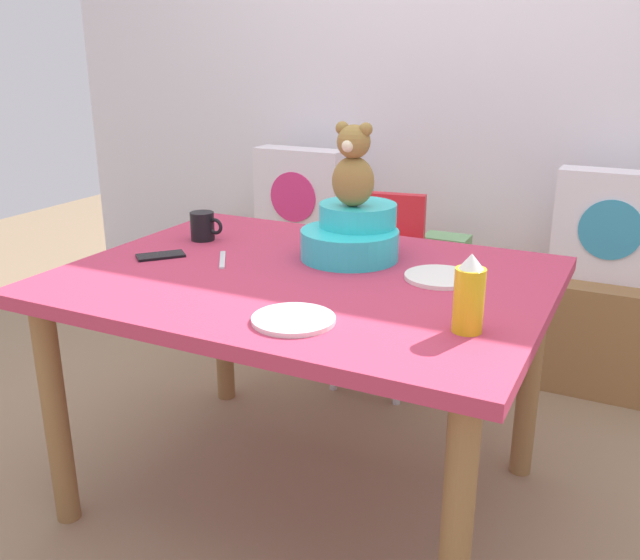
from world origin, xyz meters
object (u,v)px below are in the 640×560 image
Objects in this scene: book_stack at (446,246)px; teddy_bear at (353,167)px; highchair at (381,265)px; cell_phone at (161,256)px; infant_seat_teal at (352,234)px; dining_table at (305,304)px; dinner_plate_far at (440,277)px; ketchup_bottle at (469,295)px; dinner_plate_near at (294,319)px; coffee_mug at (203,226)px; pillow_floral_right at (612,226)px; pillow_floral_left at (300,194)px.

teddy_bear is at bearing -90.04° from book_stack.
cell_phone is at bearing -113.81° from highchair.
cell_phone is at bearing -153.49° from infant_seat_teal.
dining_table is at bearing -84.03° from highchair.
infant_seat_teal is 0.60m from cell_phone.
highchair is at bearing -107.98° from book_stack.
dinner_plate_far is (0.36, 0.12, 0.10)m from dining_table.
infant_seat_teal is 1.78× the size of ketchup_bottle.
dinner_plate_near reaches higher than dining_table.
ketchup_bottle is (0.47, -0.43, 0.02)m from infant_seat_teal.
ketchup_bottle reaches higher than book_stack.
coffee_mug is 0.83× the size of cell_phone.
dinner_plate_far is at bearing -16.10° from teddy_bear.
dining_table is 0.40m from dinner_plate_far.
dining_table reaches higher than book_stack.
highchair is 0.81m from coffee_mug.
book_stack is at bearing -70.27° from cell_phone.
infant_seat_teal is at bearing 90.00° from teddy_bear.
highchair is (-0.82, -0.42, -0.16)m from pillow_floral_right.
infant_seat_teal is 0.33m from dinner_plate_far.
book_stack is 0.25× the size of highchair.
highchair reaches higher than dining_table.
highchair is at bearing 102.85° from teddy_bear.
dinner_plate_far is at bearing -57.51° from highchair.
teddy_bear is at bearing 163.90° from dinner_plate_far.
book_stack is 1.28m from dining_table.
dining_table is 5.44× the size of teddy_bear.
highchair is 3.16× the size of teddy_bear.
book_stack is 1.67× the size of coffee_mug.
coffee_mug is 0.23m from cell_phone.
dining_table is 1.72× the size of highchair.
pillow_floral_left is 1.79m from dinner_plate_near.
coffee_mug is at bearing 140.59° from dinner_plate_near.
ketchup_bottle is (0.62, -1.04, 0.31)m from highchair.
book_stack is 1.39× the size of cell_phone.
pillow_floral_right is 2.20× the size of dinner_plate_far.
pillow_floral_left is 0.56× the size of highchair.
ketchup_bottle is at bearing 18.25° from dinner_plate_near.
pillow_floral_right is 0.93m from highchair.
ketchup_bottle is at bearing -50.41° from pillow_floral_left.
pillow_floral_right is at bearing 56.76° from teddy_bear.
teddy_bear is at bearing -77.15° from highchair.
teddy_bear reaches higher than coffee_mug.
infant_seat_teal is at bearing 99.58° from dinner_plate_near.
highchair is 0.70m from infant_seat_teal.
pillow_floral_left is 1.10m from coffee_mug.
book_stack is at bearing 89.96° from teddy_bear.
teddy_bear is 0.66m from ketchup_bottle.
ketchup_bottle is 1.54× the size of coffee_mug.
pillow_floral_left is at bearing 144.87° from highchair.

